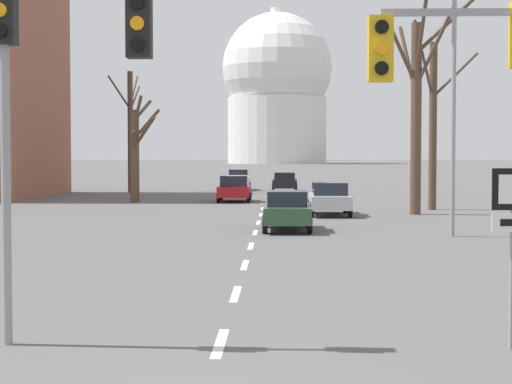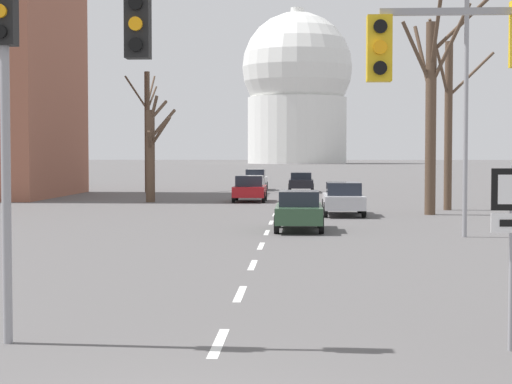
% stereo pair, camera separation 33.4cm
% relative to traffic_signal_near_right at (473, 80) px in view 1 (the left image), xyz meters
% --- Properties ---
extents(lane_stripe_0, '(0.16, 2.00, 0.01)m').
position_rel_traffic_signal_near_right_xyz_m(lane_stripe_0, '(-3.72, -0.02, -3.91)').
color(lane_stripe_0, silver).
rests_on(lane_stripe_0, ground_plane).
extents(lane_stripe_1, '(0.16, 2.00, 0.01)m').
position_rel_traffic_signal_near_right_xyz_m(lane_stripe_1, '(-3.72, 4.48, -3.91)').
color(lane_stripe_1, silver).
rests_on(lane_stripe_1, ground_plane).
extents(lane_stripe_2, '(0.16, 2.00, 0.01)m').
position_rel_traffic_signal_near_right_xyz_m(lane_stripe_2, '(-3.72, 8.98, -3.91)').
color(lane_stripe_2, silver).
rests_on(lane_stripe_2, ground_plane).
extents(lane_stripe_3, '(0.16, 2.00, 0.01)m').
position_rel_traffic_signal_near_right_xyz_m(lane_stripe_3, '(-3.72, 13.48, -3.91)').
color(lane_stripe_3, silver).
rests_on(lane_stripe_3, ground_plane).
extents(lane_stripe_4, '(0.16, 2.00, 0.01)m').
position_rel_traffic_signal_near_right_xyz_m(lane_stripe_4, '(-3.72, 17.98, -3.91)').
color(lane_stripe_4, silver).
rests_on(lane_stripe_4, ground_plane).
extents(lane_stripe_5, '(0.16, 2.00, 0.01)m').
position_rel_traffic_signal_near_right_xyz_m(lane_stripe_5, '(-3.72, 22.48, -3.91)').
color(lane_stripe_5, silver).
rests_on(lane_stripe_5, ground_plane).
extents(lane_stripe_6, '(0.16, 2.00, 0.01)m').
position_rel_traffic_signal_near_right_xyz_m(lane_stripe_6, '(-3.72, 26.98, -3.91)').
color(lane_stripe_6, silver).
rests_on(lane_stripe_6, ground_plane).
extents(lane_stripe_7, '(0.16, 2.00, 0.01)m').
position_rel_traffic_signal_near_right_xyz_m(lane_stripe_7, '(-3.72, 31.48, -3.91)').
color(lane_stripe_7, silver).
rests_on(lane_stripe_7, ground_plane).
extents(traffic_signal_near_right, '(2.44, 0.34, 5.15)m').
position_rel_traffic_signal_near_right_xyz_m(traffic_signal_near_right, '(0.00, 0.00, 0.00)').
color(traffic_signal_near_right, gray).
rests_on(traffic_signal_near_right, ground_plane).
extents(traffic_signal_near_left, '(2.35, 0.34, 5.48)m').
position_rel_traffic_signal_near_right_xyz_m(traffic_signal_near_left, '(-6.19, -0.20, 0.25)').
color(traffic_signal_near_left, gray).
rests_on(traffic_signal_near_left, ground_plane).
extents(route_sign_post, '(0.60, 0.08, 2.68)m').
position_rel_traffic_signal_near_right_xyz_m(route_sign_post, '(0.51, -0.32, -2.09)').
color(route_sign_post, gray).
rests_on(route_sign_post, ground_plane).
extents(street_lamp_right, '(1.69, 0.36, 9.00)m').
position_rel_traffic_signal_near_right_xyz_m(street_lamp_right, '(2.81, 16.69, 1.49)').
color(street_lamp_right, gray).
rests_on(street_lamp_right, ground_plane).
extents(sedan_near_left, '(1.76, 4.58, 1.64)m').
position_rel_traffic_signal_near_right_xyz_m(sedan_near_left, '(-6.04, 54.14, -3.10)').
color(sedan_near_left, silver).
rests_on(sedan_near_left, ground_plane).
extents(sedan_near_right, '(1.87, 4.57, 1.53)m').
position_rel_traffic_signal_near_right_xyz_m(sedan_near_right, '(-0.55, 26.80, -3.12)').
color(sedan_near_right, '#B7B7BC').
rests_on(sedan_near_right, ground_plane).
extents(sedan_mid_centre, '(1.93, 3.89, 1.55)m').
position_rel_traffic_signal_near_right_xyz_m(sedan_mid_centre, '(-5.53, 37.88, -3.14)').
color(sedan_mid_centre, maroon).
rests_on(sedan_mid_centre, ground_plane).
extents(sedan_far_left, '(1.76, 4.16, 1.48)m').
position_rel_traffic_signal_near_right_xyz_m(sedan_far_left, '(-2.57, 18.83, -3.15)').
color(sedan_far_left, '#2D4C33').
rests_on(sedan_far_left, ground_plane).
extents(sedan_far_right, '(1.84, 4.17, 1.47)m').
position_rel_traffic_signal_near_right_xyz_m(sedan_far_right, '(-2.49, 50.50, -3.15)').
color(sedan_far_right, black).
rests_on(sedan_far_right, ground_plane).
extents(bare_tree_left_near, '(1.71, 3.28, 6.23)m').
position_rel_traffic_signal_near_right_xyz_m(bare_tree_left_near, '(-11.24, 37.09, -0.85)').
color(bare_tree_left_near, brown).
rests_on(bare_tree_left_near, ground_plane).
extents(bare_tree_right_near, '(4.58, 4.39, 10.90)m').
position_rel_traffic_signal_near_right_xyz_m(bare_tree_right_near, '(3.58, 27.35, 1.34)').
color(bare_tree_right_near, brown).
rests_on(bare_tree_right_near, ground_plane).
extents(bare_tree_left_far, '(1.69, 5.21, 8.87)m').
position_rel_traffic_signal_near_right_xyz_m(bare_tree_left_far, '(-13.78, 49.65, 0.87)').
color(bare_tree_left_far, brown).
rests_on(bare_tree_left_far, ground_plane).
extents(bare_tree_right_far, '(3.86, 4.88, 9.32)m').
position_rel_traffic_signal_near_right_xyz_m(bare_tree_right_far, '(4.92, 30.89, 0.72)').
color(bare_tree_right_far, brown).
rests_on(bare_tree_right_far, ground_plane).
extents(capitol_dome, '(32.52, 32.52, 45.93)m').
position_rel_traffic_signal_near_right_xyz_m(capitol_dome, '(-3.72, 241.79, 18.46)').
color(capitol_dome, silver).
rests_on(capitol_dome, ground_plane).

